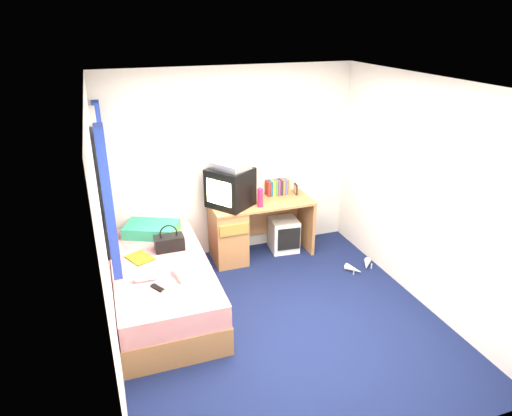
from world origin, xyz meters
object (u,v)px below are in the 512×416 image
object	(u,v)px
magazine	(140,258)
vcr	(230,165)
pink_water_bottle	(260,198)
white_heels	(360,267)
storage_cube	(284,234)
colour_swatch_fan	(172,288)
bed	(162,285)
remote_control	(157,288)
towel	(192,270)
desk	(241,229)
pillow	(152,229)
picture_frame	(296,189)
water_bottle	(145,278)
aerosol_can	(255,194)
handbag	(169,242)
crt_tv	(230,187)

from	to	relation	value
magazine	vcr	bearing A→B (deg)	27.32
pink_water_bottle	white_heels	bearing A→B (deg)	-30.68
storage_cube	vcr	world-z (taller)	vcr
colour_swatch_fan	bed	bearing A→B (deg)	93.53
pink_water_bottle	remote_control	bearing A→B (deg)	-142.23
towel	desk	bearing A→B (deg)	52.40
bed	magazine	bearing A→B (deg)	139.01
pillow	picture_frame	size ratio (longest dim) A/B	4.30
vcr	water_bottle	xyz separation A→B (m)	(-1.19, -1.08, -0.69)
pink_water_bottle	aerosol_can	world-z (taller)	pink_water_bottle
colour_swatch_fan	desk	bearing A→B (deg)	50.03
bed	vcr	bearing A→B (deg)	37.95
colour_swatch_fan	picture_frame	bearing A→B (deg)	36.61
picture_frame	remote_control	bearing A→B (deg)	-138.16
pink_water_bottle	handbag	world-z (taller)	pink_water_bottle
pillow	towel	distance (m)	1.08
crt_tv	colour_swatch_fan	world-z (taller)	crt_tv
pillow	bed	bearing A→B (deg)	-90.78
towel	white_heels	bearing A→B (deg)	8.19
pillow	storage_cube	xyz separation A→B (m)	(1.72, 0.08, -0.38)
crt_tv	handbag	xyz separation A→B (m)	(-0.85, -0.51, -0.36)
pink_water_bottle	remote_control	size ratio (longest dim) A/B	1.39
handbag	vcr	bearing A→B (deg)	30.59
desk	water_bottle	size ratio (longest dim) A/B	6.50
bed	towel	size ratio (longest dim) A/B	6.30
bed	aerosol_can	world-z (taller)	aerosol_can
pillow	white_heels	xyz separation A→B (m)	(2.42, -0.74, -0.57)
bed	aerosol_can	distance (m)	1.67
storage_cube	water_bottle	world-z (taller)	water_bottle
desk	vcr	bearing A→B (deg)	178.24
storage_cube	crt_tv	xyz separation A→B (m)	(-0.73, -0.01, 0.77)
vcr	white_heels	bearing A→B (deg)	27.96
crt_tv	pink_water_bottle	distance (m)	0.39
remote_control	desk	bearing A→B (deg)	16.30
storage_cube	white_heels	distance (m)	1.09
picture_frame	handbag	distance (m)	1.89
bed	picture_frame	bearing A→B (deg)	24.49
storage_cube	vcr	size ratio (longest dim) A/B	1.01
picture_frame	desk	bearing A→B (deg)	-165.09
crt_tv	desk	bearing A→B (deg)	52.94
storage_cube	desk	bearing A→B (deg)	-173.64
colour_swatch_fan	remote_control	bearing A→B (deg)	160.44
magazine	bed	bearing A→B (deg)	-40.99
storage_cube	vcr	distance (m)	1.28
towel	colour_swatch_fan	distance (m)	0.31
crt_tv	colour_swatch_fan	xyz separation A→B (m)	(-0.97, -1.31, -0.44)
crt_tv	white_heels	world-z (taller)	crt_tv
bed	pink_water_bottle	size ratio (longest dim) A/B	8.99
pillow	desk	size ratio (longest dim) A/B	0.46
pillow	pink_water_bottle	size ratio (longest dim) A/B	2.71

